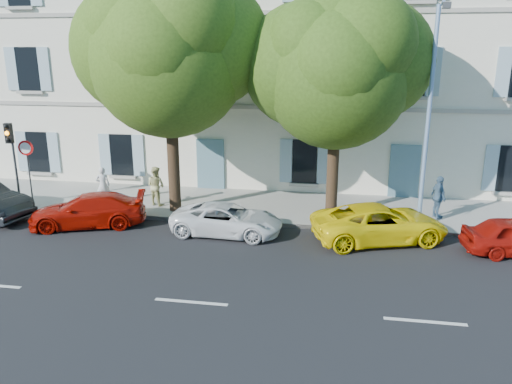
% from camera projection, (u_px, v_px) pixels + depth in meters
% --- Properties ---
extents(ground, '(90.00, 90.00, 0.00)m').
position_uv_depth(ground, '(225.00, 246.00, 17.08)').
color(ground, black).
extents(sidewalk, '(36.00, 4.50, 0.15)m').
position_uv_depth(sidewalk, '(248.00, 205.00, 21.28)').
color(sidewalk, '#A09E96').
rests_on(sidewalk, ground).
extents(kerb, '(36.00, 0.16, 0.16)m').
position_uv_depth(kerb, '(238.00, 222.00, 19.22)').
color(kerb, '#9E998E').
rests_on(kerb, ground).
extents(building, '(28.00, 7.00, 12.00)m').
position_uv_depth(building, '(268.00, 60.00, 25.10)').
color(building, silver).
rests_on(building, ground).
extents(car_red_coupe, '(4.60, 2.98, 1.24)m').
position_uv_depth(car_red_coupe, '(88.00, 210.00, 18.88)').
color(car_red_coupe, '#A00E04').
rests_on(car_red_coupe, ground).
extents(car_white_coupe, '(4.09, 2.03, 1.12)m').
position_uv_depth(car_white_coupe, '(227.00, 219.00, 18.06)').
color(car_white_coupe, white).
rests_on(car_white_coupe, ground).
extents(car_yellow_supercar, '(5.14, 3.56, 1.30)m').
position_uv_depth(car_yellow_supercar, '(379.00, 223.00, 17.39)').
color(car_yellow_supercar, yellow).
rests_on(car_yellow_supercar, ground).
extents(tree_left, '(6.02, 6.02, 9.33)m').
position_uv_depth(tree_left, '(169.00, 59.00, 18.80)').
color(tree_left, '#3A2819').
rests_on(tree_left, sidewalk).
extents(tree_right, '(5.49, 5.49, 8.46)m').
position_uv_depth(tree_right, '(337.00, 75.00, 18.29)').
color(tree_right, '#3A2819').
rests_on(tree_right, sidewalk).
extents(traffic_light, '(0.28, 0.39, 3.48)m').
position_uv_depth(traffic_light, '(11.00, 147.00, 20.36)').
color(traffic_light, '#383A3D').
rests_on(traffic_light, sidewalk).
extents(road_sign, '(0.63, 0.13, 2.72)m').
position_uv_depth(road_sign, '(27.00, 158.00, 20.78)').
color(road_sign, '#383A3D').
rests_on(road_sign, sidewalk).
extents(street_lamp, '(0.30, 1.67, 7.82)m').
position_uv_depth(street_lamp, '(430.00, 107.00, 17.23)').
color(street_lamp, '#7293BF').
rests_on(street_lamp, sidewalk).
extents(pedestrian_a, '(0.66, 0.53, 1.56)m').
position_uv_depth(pedestrian_a, '(103.00, 185.00, 21.20)').
color(pedestrian_a, silver).
rests_on(pedestrian_a, sidewalk).
extents(pedestrian_b, '(0.98, 0.88, 1.65)m').
position_uv_depth(pedestrian_b, '(156.00, 186.00, 20.94)').
color(pedestrian_b, '#C3C07D').
rests_on(pedestrian_b, sidewalk).
extents(pedestrian_c, '(0.68, 1.05, 1.67)m').
position_uv_depth(pedestrian_c, '(438.00, 197.00, 19.30)').
color(pedestrian_c, slate).
rests_on(pedestrian_c, sidewalk).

